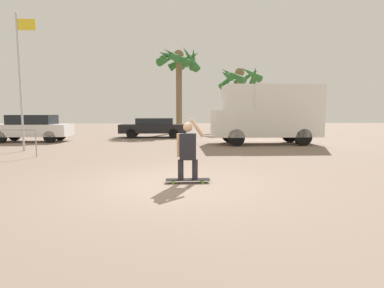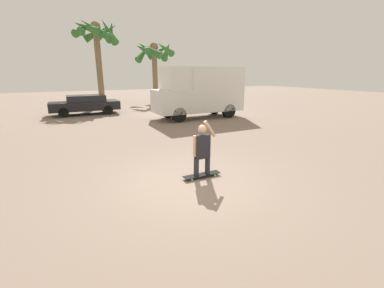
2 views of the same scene
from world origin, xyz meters
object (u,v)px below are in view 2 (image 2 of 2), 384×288
at_px(palm_tree_near_van, 155,54).
at_px(palm_tree_center_background, 96,36).
at_px(camper_van, 200,91).
at_px(skateboard, 202,175).
at_px(parked_car_black, 85,104).
at_px(person_skateboarder, 202,148).

bearing_deg(palm_tree_near_van, palm_tree_center_background, -168.29).
xyz_separation_m(camper_van, palm_tree_center_background, (-4.64, 9.82, 4.09)).
xyz_separation_m(skateboard, palm_tree_near_van, (5.51, 19.69, 4.55)).
height_order(camper_van, palm_tree_center_background, palm_tree_center_background).
height_order(parked_car_black, palm_tree_near_van, palm_tree_near_van).
bearing_deg(person_skateboarder, parked_car_black, 97.48).
bearing_deg(person_skateboarder, skateboard, -0.00).
distance_m(skateboard, palm_tree_center_background, 19.42).
xyz_separation_m(parked_car_black, palm_tree_near_van, (7.29, 6.17, 3.90)).
relative_size(camper_van, palm_tree_center_background, 0.79).
xyz_separation_m(person_skateboarder, palm_tree_near_van, (5.52, 19.69, 3.76)).
distance_m(palm_tree_near_van, palm_tree_center_background, 5.69).
height_order(person_skateboarder, palm_tree_near_van, palm_tree_near_van).
bearing_deg(palm_tree_near_van, person_skateboarder, -105.65).
relative_size(skateboard, palm_tree_center_background, 0.15).
relative_size(camper_van, palm_tree_near_van, 0.96).
bearing_deg(parked_car_black, skateboard, -82.52).
bearing_deg(palm_tree_center_background, palm_tree_near_van, 11.71).
xyz_separation_m(person_skateboarder, camper_van, (4.70, 8.74, 0.85)).
relative_size(skateboard, camper_van, 0.19).
xyz_separation_m(skateboard, camper_van, (4.70, 8.74, 1.64)).
relative_size(parked_car_black, palm_tree_near_van, 0.77).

